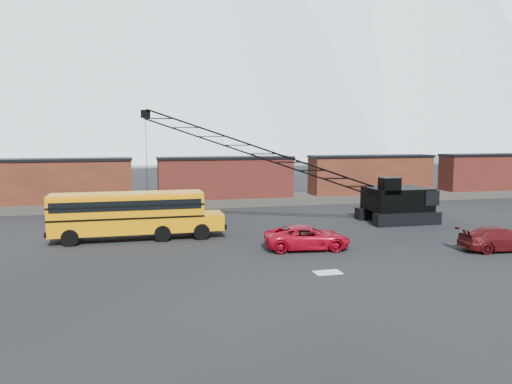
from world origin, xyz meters
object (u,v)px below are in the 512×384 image
school_bus (133,213)px  red_pickup (307,237)px  maroon_suv (500,239)px  crawler_crane (281,160)px

school_bus → red_pickup: 11.86m
school_bus → maroon_suv: (21.79, -8.69, -1.06)m
maroon_suv → crawler_crane: 16.31m
red_pickup → maroon_suv: 11.78m
red_pickup → crawler_crane: crawler_crane is taller
maroon_suv → school_bus: bearing=72.7°
school_bus → crawler_crane: (11.27, 2.98, 3.31)m
maroon_suv → crawler_crane: size_ratio=0.22×
school_bus → crawler_crane: crawler_crane is taller
school_bus → red_pickup: (10.45, -5.50, -1.06)m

